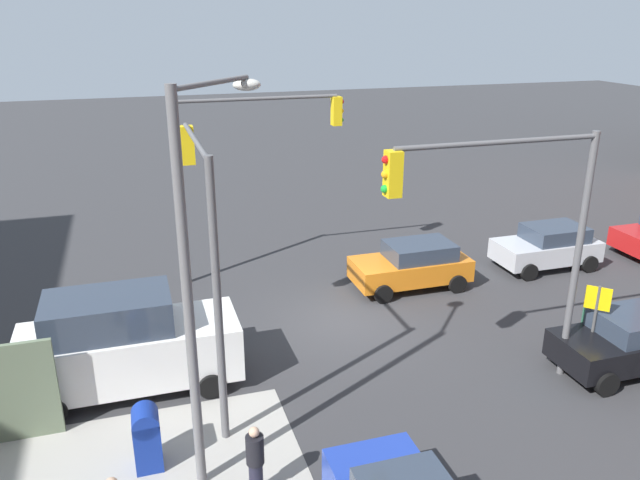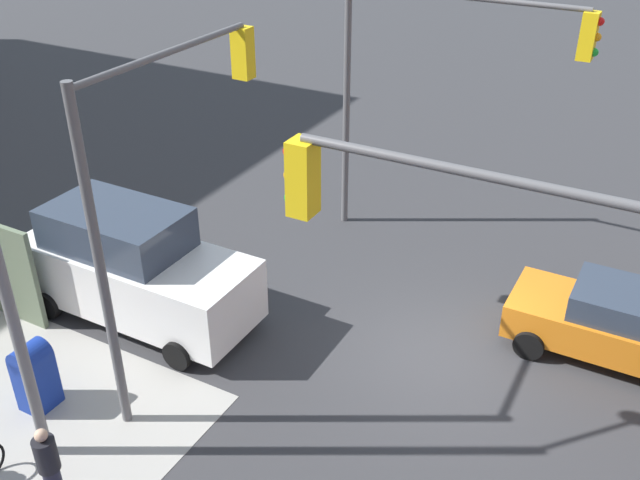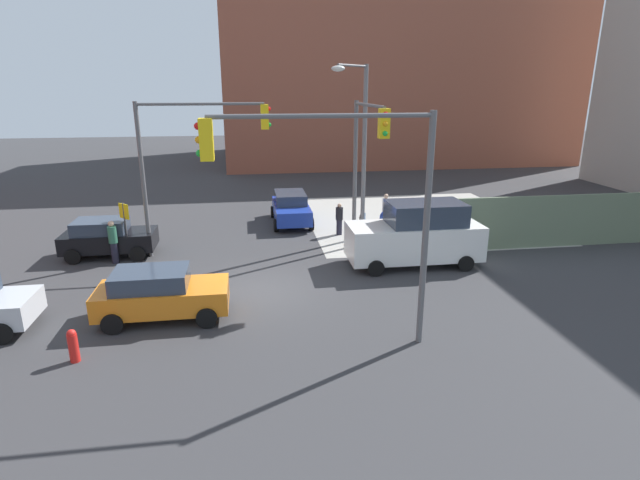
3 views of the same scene
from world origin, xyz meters
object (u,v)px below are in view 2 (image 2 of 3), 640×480
Objects in this scene: traffic_signal_nw_corner at (532,327)px; traffic_signal_se_corner at (434,70)px; street_lamp_corner at (13,215)px; mailbox_blue at (35,374)px; van_white_delivery at (134,267)px; traffic_signal_ne_corner at (163,160)px; pedestrian_walking_north at (49,466)px; coupe_orange at (615,322)px.

traffic_signal_nw_corner is 10.11m from traffic_signal_se_corner.
traffic_signal_nw_corner is 7.44m from street_lamp_corner.
mailbox_blue is 0.26× the size of van_white_delivery.
traffic_signal_ne_corner is (6.91, -1.80, -0.04)m from traffic_signal_nw_corner.
street_lamp_corner is 4.07m from pedestrian_walking_north.
street_lamp_corner is at bearing 7.91° from traffic_signal_nw_corner.
traffic_signal_nw_corner is at bearing 117.06° from traffic_signal_se_corner.
traffic_signal_se_corner is at bearing -124.53° from van_white_delivery.
van_white_delivery is at bearing 20.63° from coupe_orange.
traffic_signal_ne_corner is at bearing 30.79° from coupe_orange.
traffic_signal_se_corner is 10.40m from street_lamp_corner.
street_lamp_corner is 1.48× the size of van_white_delivery.
mailbox_blue is at bearing 95.73° from van_white_delivery.
traffic_signal_se_corner is 0.81× the size of street_lamp_corner.
street_lamp_corner reaches higher than mailbox_blue.
mailbox_blue is 3.26m from van_white_delivery.
traffic_signal_ne_corner is at bearing 72.19° from traffic_signal_se_corner.
traffic_signal_ne_corner is at bearing -126.51° from mailbox_blue.
traffic_signal_se_corner is 7.04m from coupe_orange.
traffic_signal_ne_corner is 0.81× the size of street_lamp_corner.
coupe_orange reaches higher than mailbox_blue.
mailbox_blue is at bearing 164.29° from pedestrian_walking_north.
pedestrian_walking_north is (6.61, 2.00, -3.81)m from traffic_signal_nw_corner.
pedestrian_walking_north is at bearing 79.62° from traffic_signal_se_corner.
traffic_signal_ne_corner is at bearing 115.68° from pedestrian_walking_north.
traffic_signal_se_corner and traffic_signal_ne_corner have the same top height.
mailbox_blue is (1.25, -0.52, -3.94)m from street_lamp_corner.
coupe_orange is at bearing 153.01° from traffic_signal_se_corner.
mailbox_blue is 2.50m from pedestrian_walking_north.
van_white_delivery reaches higher than coupe_orange.
traffic_signal_nw_corner is at bearing -172.09° from street_lamp_corner.
street_lamp_corner is at bearing 74.56° from traffic_signal_se_corner.
mailbox_blue is (1.70, 2.30, -3.82)m from traffic_signal_ne_corner.
traffic_signal_se_corner is 4.08× the size of pedestrian_walking_north.
street_lamp_corner is 11.55m from coupe_orange.
coupe_orange is 2.54× the size of pedestrian_walking_north.
traffic_signal_nw_corner is at bearing 37.99° from pedestrian_walking_north.
pedestrian_walking_north is (2.01, 11.00, -3.84)m from traffic_signal_se_corner.
traffic_signal_ne_corner is at bearing 155.92° from van_white_delivery.
traffic_signal_se_corner is at bearing -105.44° from street_lamp_corner.
traffic_signal_se_corner is 7.57m from traffic_signal_ne_corner.
pedestrian_walking_north is at bearing 143.13° from mailbox_blue.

